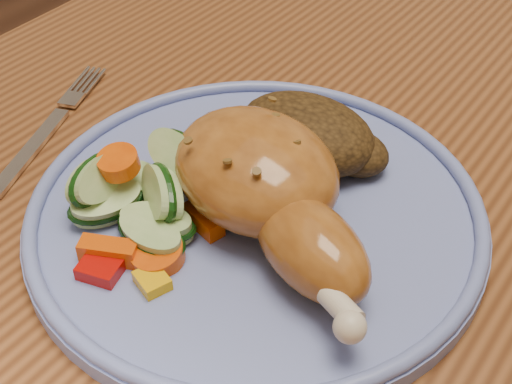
# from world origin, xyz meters

# --- Properties ---
(dining_table) EXTENTS (0.90, 1.40, 0.75)m
(dining_table) POSITION_xyz_m (0.00, 0.00, 0.67)
(dining_table) COLOR brown
(dining_table) RESTS_ON ground
(plate) EXTENTS (0.31, 0.31, 0.01)m
(plate) POSITION_xyz_m (-0.10, -0.14, 0.76)
(plate) COLOR #6776BA
(plate) RESTS_ON dining_table
(plate_rim) EXTENTS (0.30, 0.30, 0.01)m
(plate_rim) POSITION_xyz_m (-0.10, -0.14, 0.77)
(plate_rim) COLOR #6776BA
(plate_rim) RESTS_ON plate
(chicken_leg) EXTENTS (0.19, 0.14, 0.06)m
(chicken_leg) POSITION_xyz_m (-0.09, -0.15, 0.79)
(chicken_leg) COLOR #A86323
(chicken_leg) RESTS_ON plate
(rice_pilaf) EXTENTS (0.11, 0.08, 0.05)m
(rice_pilaf) POSITION_xyz_m (-0.10, -0.07, 0.78)
(rice_pilaf) COLOR #3F290F
(rice_pilaf) RESTS_ON plate
(vegetable_pile) EXTENTS (0.12, 0.13, 0.06)m
(vegetable_pile) POSITION_xyz_m (-0.16, -0.19, 0.78)
(vegetable_pile) COLOR #A50A05
(vegetable_pile) RESTS_ON plate
(fork) EXTENTS (0.07, 0.15, 0.00)m
(fork) POSITION_xyz_m (-0.29, -0.16, 0.75)
(fork) COLOR silver
(fork) RESTS_ON dining_table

